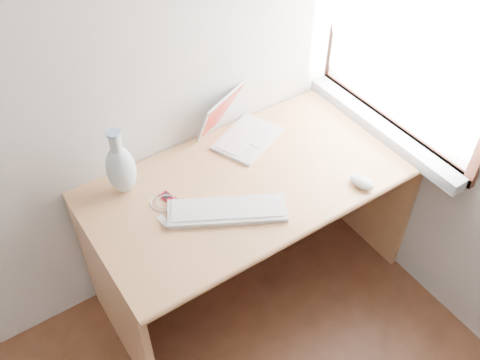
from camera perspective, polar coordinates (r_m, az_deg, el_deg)
window at (r=2.36m, az=17.39°, el=14.84°), size 0.11×0.99×1.10m
desk at (r=2.52m, az=0.20°, el=-2.11°), size 1.45×0.72×0.77m
laptop at (r=2.49m, az=0.28°, el=5.67°), size 0.37×0.36×0.21m
external_keyboard at (r=2.15m, az=-1.39°, el=-3.28°), size 0.49×0.36×0.02m
mouse at (r=2.31m, az=12.89°, el=-0.21°), size 0.09×0.13×0.04m
ipod at (r=2.23m, az=-7.53°, el=-1.97°), size 0.06×0.10×0.01m
cable_coil at (r=2.22m, az=-8.20°, el=-2.34°), size 0.13×0.13×0.01m
remote at (r=2.15m, az=-8.02°, el=-4.45°), size 0.04×0.08×0.01m
vase at (r=2.22m, az=-12.60°, el=1.27°), size 0.12×0.12×0.31m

